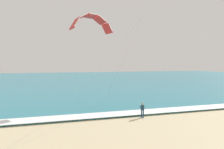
{
  "coord_description": "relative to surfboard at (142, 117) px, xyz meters",
  "views": [
    {
      "loc": [
        -16.99,
        -11.0,
        6.19
      ],
      "look_at": [
        -7.75,
        17.04,
        4.68
      ],
      "focal_mm": 36.71,
      "sensor_mm": 36.0,
      "label": 1
    }
  ],
  "objects": [
    {
      "name": "surf_foam",
      "position": [
        5.73,
        1.85,
        0.19
      ],
      "size": [
        200.0,
        2.58,
        0.04
      ],
      "primitive_type": "cube",
      "color": "white",
      "rests_on": "sea"
    },
    {
      "name": "surfboard",
      "position": [
        0.0,
        0.0,
        0.0
      ],
      "size": [
        0.6,
        1.44,
        0.09
      ],
      "color": "white",
      "rests_on": "ground"
    },
    {
      "name": "sea",
      "position": [
        5.73,
        60.85,
        0.07
      ],
      "size": [
        200.0,
        120.0,
        0.2
      ],
      "primitive_type": "cube",
      "color": "teal",
      "rests_on": "ground"
    },
    {
      "name": "kite_primary",
      "position": [
        -3.93,
        8.09,
        11.93
      ],
      "size": [
        7.16,
        9.7,
        11.79
      ],
      "color": "red"
    },
    {
      "name": "kitesurfer",
      "position": [
        0.0,
        0.02,
        0.91
      ],
      "size": [
        0.56,
        0.56,
        1.69
      ],
      "color": "#143347",
      "rests_on": "ground"
    }
  ]
}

